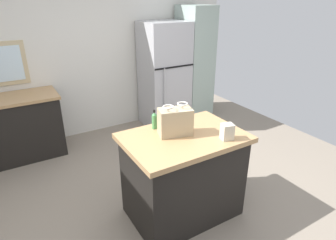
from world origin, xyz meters
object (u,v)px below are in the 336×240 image
refrigerator (164,75)px  bottle (154,120)px  tall_cabinet (194,65)px  kitchen_island (183,175)px  shopping_bag (175,122)px  small_box (227,132)px

refrigerator → bottle: (-1.19, -1.85, 0.12)m
refrigerator → tall_cabinet: 0.64m
tall_cabinet → bottle: tall_cabinet is taller
bottle → kitchen_island: bearing=-59.9°
shopping_bag → small_box: 0.49m
shopping_bag → bottle: 0.25m
tall_cabinet → bottle: (-1.82, -1.85, 0.01)m
refrigerator → bottle: bearing=-122.9°
kitchen_island → tall_cabinet: size_ratio=0.58×
tall_cabinet → refrigerator: bearing=-180.0°
shopping_bag → bottle: shopping_bag is taller
bottle → refrigerator: bearing=57.1°
kitchen_island → bottle: bearing=120.1°
refrigerator → bottle: size_ratio=8.84×
kitchen_island → refrigerator: (1.03, 2.13, 0.42)m
shopping_bag → small_box: (0.36, -0.33, -0.06)m
kitchen_island → tall_cabinet: bearing=52.2°
small_box → tall_cabinet: bearing=60.6°
small_box → refrigerator: bearing=73.2°
small_box → bottle: bearing=130.1°
kitchen_island → small_box: small_box is taller
tall_cabinet → small_box: size_ratio=13.16×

